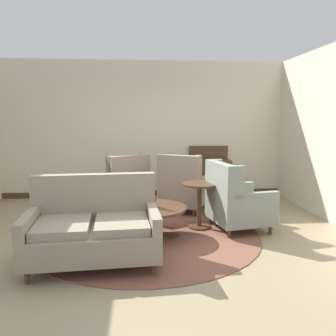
% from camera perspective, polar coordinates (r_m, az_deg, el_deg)
% --- Properties ---
extents(ground, '(8.61, 8.61, 0.00)m').
position_cam_1_polar(ground, '(4.92, -3.64, -12.12)').
color(ground, '#9E896B').
extents(wall_back, '(6.31, 0.08, 2.92)m').
position_cam_1_polar(wall_back, '(7.43, -4.17, 6.41)').
color(wall_back, beige).
rests_on(wall_back, ground).
extents(wall_right, '(0.08, 3.95, 2.92)m').
position_cam_1_polar(wall_right, '(6.30, 25.40, 5.22)').
color(wall_right, beige).
rests_on(wall_right, ground).
extents(baseboard_back, '(6.15, 0.03, 0.12)m').
position_cam_1_polar(baseboard_back, '(7.56, -4.05, -4.27)').
color(baseboard_back, '#4C3323').
rests_on(baseboard_back, ground).
extents(area_rug, '(3.37, 3.37, 0.01)m').
position_cam_1_polar(area_rug, '(5.20, -3.71, -10.89)').
color(area_rug, brown).
rests_on(area_rug, ground).
extents(coffee_table, '(0.96, 0.96, 0.45)m').
position_cam_1_polar(coffee_table, '(4.96, -2.43, -7.33)').
color(coffee_table, '#4C3323').
rests_on(coffee_table, ground).
extents(porcelain_vase, '(0.17, 0.17, 0.30)m').
position_cam_1_polar(porcelain_vase, '(4.89, -2.93, -5.16)').
color(porcelain_vase, brown).
rests_on(porcelain_vase, coffee_table).
extents(settee, '(1.59, 1.00, 1.03)m').
position_cam_1_polar(settee, '(4.20, -12.41, -10.00)').
color(settee, gray).
rests_on(settee, ground).
extents(armchair_near_window, '(0.98, 0.98, 1.06)m').
position_cam_1_polar(armchair_near_window, '(5.36, 11.18, -5.56)').
color(armchair_near_window, gray).
rests_on(armchair_near_window, ground).
extents(armchair_beside_settee, '(1.04, 1.05, 1.08)m').
position_cam_1_polar(armchair_beside_settee, '(6.25, 2.48, -3.28)').
color(armchair_beside_settee, gray).
rests_on(armchair_beside_settee, ground).
extents(armchair_foreground_right, '(1.05, 1.06, 1.06)m').
position_cam_1_polar(armchair_foreground_right, '(6.39, -7.34, -3.10)').
color(armchair_foreground_right, gray).
rests_on(armchair_foreground_right, ground).
extents(side_table, '(0.55, 0.55, 0.72)m').
position_cam_1_polar(side_table, '(5.35, 5.29, -5.54)').
color(side_table, '#4C3323').
rests_on(side_table, ground).
extents(sideboard, '(0.85, 0.44, 1.11)m').
position_cam_1_polar(sideboard, '(7.39, 7.03, -1.30)').
color(sideboard, '#4C3323').
rests_on(sideboard, ground).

